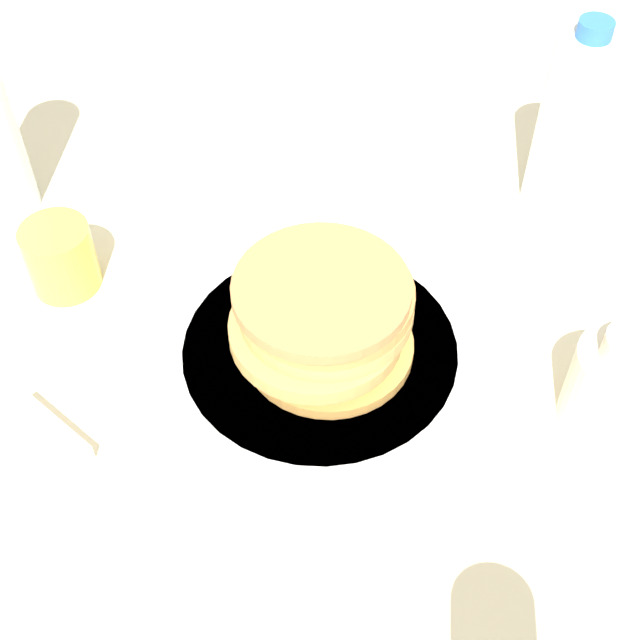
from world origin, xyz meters
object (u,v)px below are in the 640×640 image
plate (320,350)px  cream_jug (614,385)px  pancake_stack (322,317)px  water_bottle_near (571,124)px  juice_glass (61,257)px

plate → cream_jug: (0.17, -0.22, 0.04)m
pancake_stack → cream_jug: 0.27m
plate → water_bottle_near: water_bottle_near is taller
plate → pancake_stack: size_ratio=1.63×
water_bottle_near → cream_jug: bearing=-126.8°
pancake_stack → juice_glass: 0.29m
cream_jug → juice_glass: bearing=126.1°
cream_jug → water_bottle_near: size_ratio=0.50×
pancake_stack → juice_glass: size_ratio=2.38×
plate → cream_jug: size_ratio=2.54×
pancake_stack → juice_glass: bearing=124.1°
juice_glass → cream_jug: 0.56m
pancake_stack → cream_jug: (0.17, -0.22, -0.01)m
juice_glass → water_bottle_near: water_bottle_near is taller
pancake_stack → cream_jug: bearing=-51.9°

